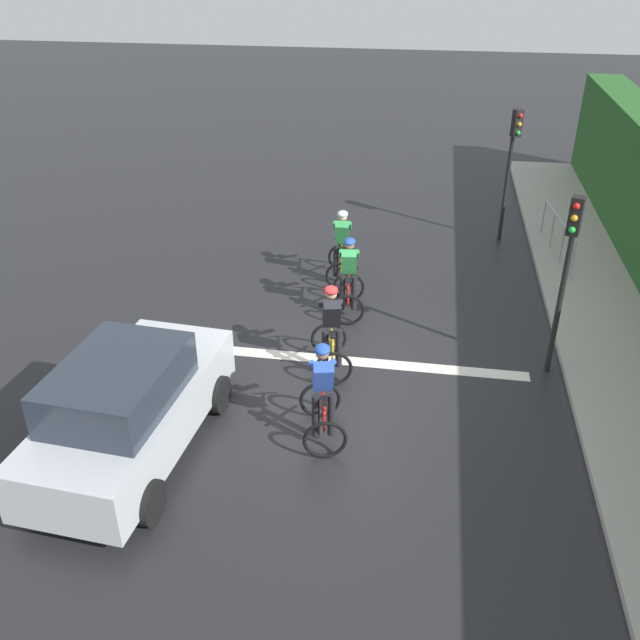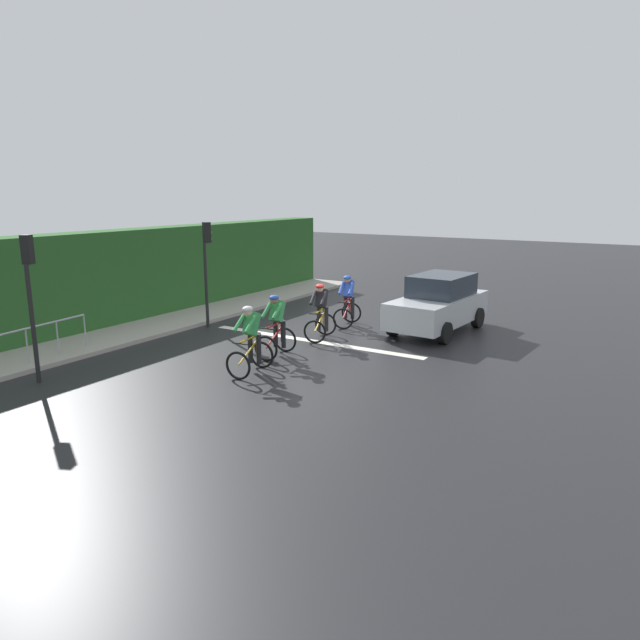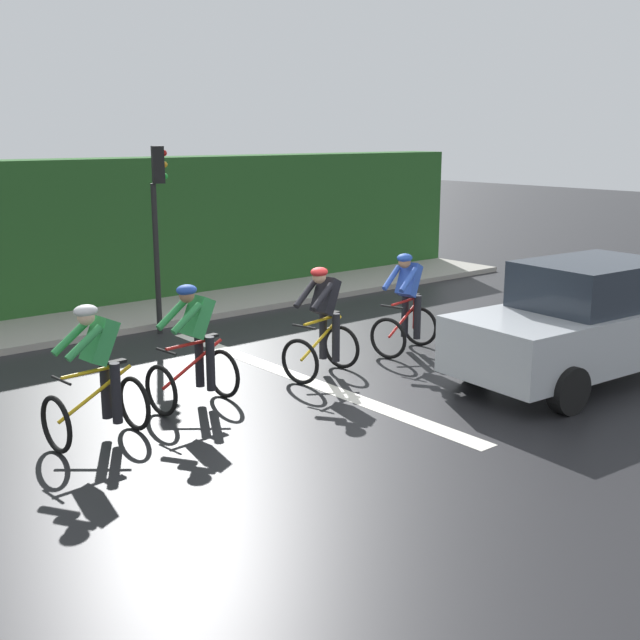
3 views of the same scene
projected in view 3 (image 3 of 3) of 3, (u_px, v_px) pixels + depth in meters
The scene contains 11 objects.
ground_plane at pixel (314, 376), 12.02m from camera, with size 80.00×80.00×0.00m, color black.
sidewalk_kerb at pixel (44, 326), 14.88m from camera, with size 2.80×23.14×0.12m, color #9E998E.
stone_wall_low at pixel (26, 306), 15.50m from camera, with size 0.44×23.14×0.58m, color gray.
hedge_wall at pixel (15, 241), 15.44m from camera, with size 1.10×23.14×3.06m, color #265623.
road_marking_stop_line at pixel (302, 379), 11.86m from camera, with size 7.00×0.30×0.01m, color silver.
cyclist_lead at pixel (97, 376), 9.32m from camera, with size 0.78×1.14×1.66m.
cyclist_second at pixel (194, 348), 10.52m from camera, with size 0.79×1.15×1.66m.
cyclist_mid at pixel (323, 324), 11.86m from camera, with size 0.91×1.21×1.66m.
cyclist_fourth at pixel (406, 305), 13.17m from camera, with size 0.91×1.21×1.66m.
car_silver at pixel (583, 322), 11.61m from camera, with size 2.13×4.22×1.76m.
traffic_light_near_crossing at pixel (158, 211), 14.08m from camera, with size 0.26×0.30×3.34m.
Camera 3 is at (-8.90, 7.29, 3.56)m, focal length 44.87 mm.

